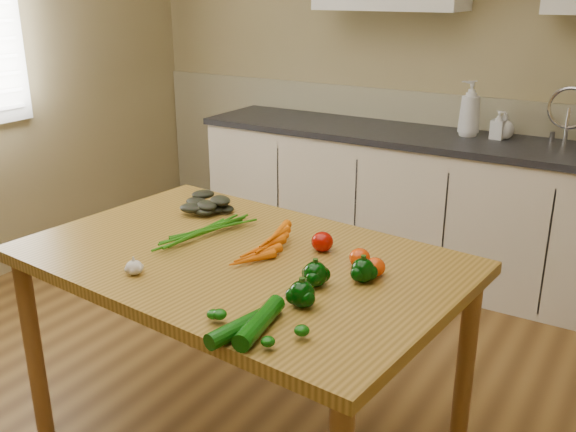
# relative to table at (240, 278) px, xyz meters

# --- Properties ---
(room) EXTENTS (4.04, 5.04, 2.64)m
(room) POSITION_rel_table_xyz_m (-0.25, -0.05, 0.51)
(room) COLOR brown
(room) RESTS_ON ground
(counter_run) EXTENTS (2.84, 0.64, 1.14)m
(counter_run) POSITION_rel_table_xyz_m (-0.04, 1.96, -0.28)
(counter_run) COLOR beige
(counter_run) RESTS_ON ground
(table) EXTENTS (1.64, 1.14, 0.83)m
(table) POSITION_rel_table_xyz_m (0.00, 0.00, 0.00)
(table) COLOR olive
(table) RESTS_ON ground
(soap_bottle_a) EXTENTS (0.18, 0.18, 0.32)m
(soap_bottle_a) POSITION_rel_table_xyz_m (0.21, 2.04, 0.32)
(soap_bottle_a) COLOR silver
(soap_bottle_a) RESTS_ON counter_run
(soap_bottle_b) EXTENTS (0.08, 0.08, 0.16)m
(soap_bottle_b) POSITION_rel_table_xyz_m (0.38, 2.05, 0.24)
(soap_bottle_b) COLOR silver
(soap_bottle_b) RESTS_ON counter_run
(soap_bottle_c) EXTENTS (0.13, 0.13, 0.15)m
(soap_bottle_c) POSITION_rel_table_xyz_m (0.40, 2.08, 0.24)
(soap_bottle_c) COLOR silver
(soap_bottle_c) RESTS_ON counter_run
(carrot_bunch) EXTENTS (0.31, 0.25, 0.08)m
(carrot_bunch) POSITION_rel_table_xyz_m (-0.01, 0.07, 0.13)
(carrot_bunch) COLOR #E26305
(carrot_bunch) RESTS_ON table
(leafy_greens) EXTENTS (0.22, 0.20, 0.11)m
(leafy_greens) POSITION_rel_table_xyz_m (-0.38, 0.29, 0.15)
(leafy_greens) COLOR black
(leafy_greens) RESTS_ON table
(garlic_bulb) EXTENTS (0.06, 0.06, 0.05)m
(garlic_bulb) POSITION_rel_table_xyz_m (-0.20, -0.32, 0.12)
(garlic_bulb) COLOR beige
(garlic_bulb) RESTS_ON table
(pepper_a) EXTENTS (0.08, 0.08, 0.08)m
(pepper_a) POSITION_rel_table_xyz_m (0.35, -0.08, 0.13)
(pepper_a) COLOR black
(pepper_a) RESTS_ON table
(pepper_b) EXTENTS (0.08, 0.08, 0.08)m
(pepper_b) POSITION_rel_table_xyz_m (0.47, 0.03, 0.13)
(pepper_b) COLOR black
(pepper_b) RESTS_ON table
(pepper_c) EXTENTS (0.08, 0.08, 0.08)m
(pepper_c) POSITION_rel_table_xyz_m (0.39, -0.22, 0.13)
(pepper_c) COLOR black
(pepper_c) RESTS_ON table
(tomato_a) EXTENTS (0.08, 0.08, 0.07)m
(tomato_a) POSITION_rel_table_xyz_m (0.24, 0.18, 0.13)
(tomato_a) COLOR #950B02
(tomato_a) RESTS_ON table
(tomato_b) EXTENTS (0.07, 0.07, 0.07)m
(tomato_b) POSITION_rel_table_xyz_m (0.41, 0.13, 0.13)
(tomato_b) COLOR #D13805
(tomato_b) RESTS_ON table
(tomato_c) EXTENTS (0.07, 0.07, 0.06)m
(tomato_c) POSITION_rel_table_xyz_m (0.49, 0.09, 0.12)
(tomato_c) COLOR #D13805
(tomato_c) RESTS_ON table
(zucchini_a) EXTENTS (0.10, 0.25, 0.05)m
(zucchini_a) POSITION_rel_table_xyz_m (0.36, -0.41, 0.12)
(zucchini_a) COLOR #074106
(zucchini_a) RESTS_ON table
(zucchini_b) EXTENTS (0.09, 0.22, 0.05)m
(zucchini_b) POSITION_rel_table_xyz_m (0.33, -0.46, 0.12)
(zucchini_b) COLOR #074106
(zucchini_b) RESTS_ON table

